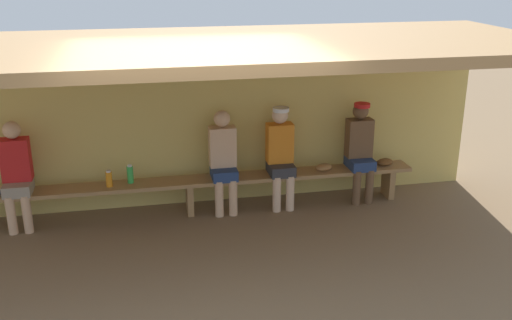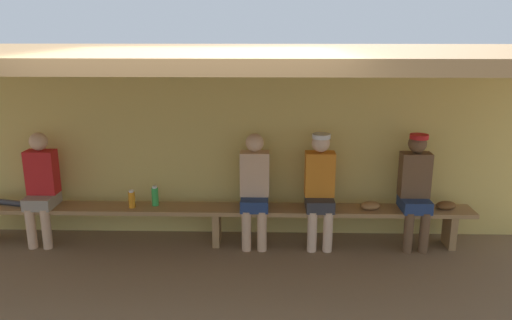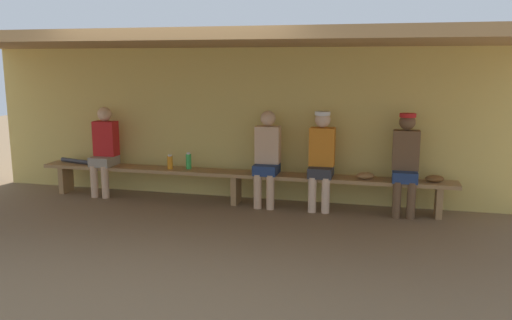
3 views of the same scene
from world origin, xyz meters
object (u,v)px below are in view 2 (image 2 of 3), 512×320
baseball_bat (10,203)px  player_rightmost (41,184)px  player_near_post (255,186)px  player_in_red (320,185)px  water_bottle_clear (132,199)px  baseball_glove_dark_brown (446,205)px  bench (216,213)px  player_leftmost (415,186)px  baseball_glove_tan (370,206)px  water_bottle_blue (155,196)px

baseball_bat → player_rightmost: bearing=15.5°
player_near_post → player_in_red: bearing=0.0°
water_bottle_clear → baseball_glove_dark_brown: size_ratio=0.89×
player_rightmost → bench: bearing=-0.1°
bench → player_leftmost: 2.33m
player_rightmost → player_leftmost: (4.37, 0.00, 0.02)m
water_bottle_clear → baseball_bat: 1.47m
player_near_post → baseball_glove_tan: size_ratio=5.56×
player_leftmost → player_near_post: (-1.86, -0.00, -0.02)m
baseball_glove_dark_brown → bench: bearing=-13.3°
water_bottle_blue → player_near_post: bearing=-2.1°
player_in_red → bench: bearing=-179.8°
bench → player_leftmost: (2.31, 0.00, 0.36)m
bench → player_in_red: player_in_red is taller
baseball_bat → player_in_red: bearing=15.1°
bench → baseball_bat: size_ratio=7.00×
bench → water_bottle_clear: (-0.99, -0.03, 0.17)m
baseball_glove_tan → player_near_post: bearing=161.6°
player_in_red → baseball_glove_dark_brown: bearing=0.3°
baseball_glove_tan → baseball_bat: 4.25m
player_leftmost → player_near_post: bearing=-180.0°
player_near_post → baseball_bat: bearing=-179.9°
baseball_glove_dark_brown → baseball_bat: size_ratio=0.28×
player_rightmost → player_leftmost: 4.37m
baseball_glove_dark_brown → baseball_bat: 5.14m
bench → player_in_red: size_ratio=4.46×
player_rightmost → player_leftmost: bearing=0.0°
bench → baseball_glove_tan: (1.80, -0.02, 0.12)m
player_rightmost → water_bottle_blue: 1.34m
player_leftmost → baseball_glove_dark_brown: player_leftmost is taller
player_in_red → baseball_bat: size_ratio=1.57×
player_rightmost → water_bottle_clear: 1.08m
player_rightmost → baseball_bat: player_rightmost is taller
baseball_bat → water_bottle_clear: bearing=13.9°
water_bottle_clear → baseball_glove_tan: 2.79m
baseball_glove_tan → baseball_bat: (-4.25, 0.02, -0.01)m
player_in_red → player_near_post: 0.76m
player_leftmost → water_bottle_clear: 3.30m
player_in_red → water_bottle_clear: 2.20m
player_in_red → player_rightmost: size_ratio=1.01×
player_rightmost → player_near_post: 2.51m
player_near_post → baseball_glove_tan: player_near_post is taller
baseball_bat → water_bottle_blue: bearing=16.6°
bench → player_rightmost: player_rightmost is taller
bench → baseball_glove_dark_brown: baseball_glove_dark_brown is taller
player_rightmost → water_bottle_clear: player_rightmost is taller
water_bottle_clear → baseball_glove_dark_brown: water_bottle_clear is taller
baseball_bat → player_near_post: bearing=15.1°
bench → baseball_glove_dark_brown: bearing=0.3°
player_leftmost → baseball_glove_tan: 0.56m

